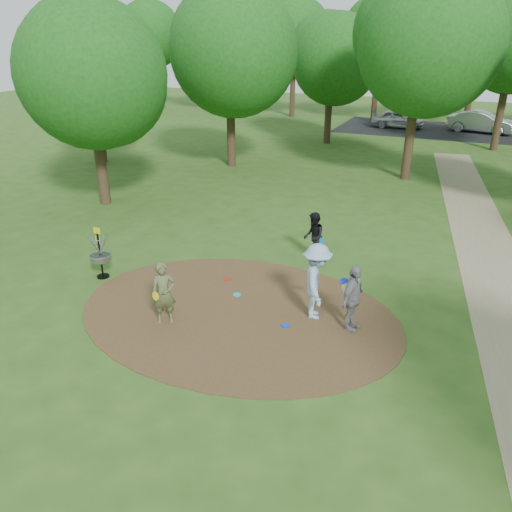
% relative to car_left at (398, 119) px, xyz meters
% --- Properties ---
extents(ground, '(100.00, 100.00, 0.00)m').
position_rel_car_left_xyz_m(ground, '(0.72, -29.72, -0.65)').
color(ground, '#2D5119').
rests_on(ground, ground).
extents(dirt_clearing, '(8.40, 8.40, 0.02)m').
position_rel_car_left_xyz_m(dirt_clearing, '(0.72, -29.72, -0.64)').
color(dirt_clearing, '#47301C').
rests_on(dirt_clearing, ground).
extents(parking_lot, '(14.00, 8.00, 0.01)m').
position_rel_car_left_xyz_m(parking_lot, '(2.72, 0.28, -0.65)').
color(parking_lot, black).
rests_on(parking_lot, ground).
extents(player_observer_with_disc, '(0.69, 0.65, 1.58)m').
position_rel_car_left_xyz_m(player_observer_with_disc, '(-0.72, -30.80, 0.14)').
color(player_observer_with_disc, '#555F37').
rests_on(player_observer_with_disc, ground).
extents(player_throwing_with_disc, '(1.37, 1.43, 1.95)m').
position_rel_car_left_xyz_m(player_throwing_with_disc, '(2.58, -29.09, 0.32)').
color(player_throwing_with_disc, '#93B3DC').
rests_on(player_throwing_with_disc, ground).
extents(player_walking_with_disc, '(0.81, 0.91, 1.56)m').
position_rel_car_left_xyz_m(player_walking_with_disc, '(1.49, -25.83, 0.12)').
color(player_walking_with_disc, black).
rests_on(player_walking_with_disc, ground).
extents(player_waiting_with_disc, '(0.60, 1.04, 1.67)m').
position_rel_car_left_xyz_m(player_waiting_with_disc, '(3.55, -29.33, 0.18)').
color(player_waiting_with_disc, gray).
rests_on(player_waiting_with_disc, ground).
extents(disc_ground_cyan, '(0.22, 0.22, 0.02)m').
position_rel_car_left_xyz_m(disc_ground_cyan, '(0.32, -28.90, -0.63)').
color(disc_ground_cyan, '#18ADC4').
rests_on(disc_ground_cyan, dirt_clearing).
extents(disc_ground_blue, '(0.22, 0.22, 0.02)m').
position_rel_car_left_xyz_m(disc_ground_blue, '(2.07, -29.84, -0.63)').
color(disc_ground_blue, '#0C37D4').
rests_on(disc_ground_blue, dirt_clearing).
extents(disc_ground_red, '(0.22, 0.22, 0.02)m').
position_rel_car_left_xyz_m(disc_ground_red, '(-0.34, -28.16, -0.63)').
color(disc_ground_red, red).
rests_on(disc_ground_red, dirt_clearing).
extents(car_left, '(3.89, 1.67, 1.31)m').
position_rel_car_left_xyz_m(car_left, '(0.00, 0.00, 0.00)').
color(car_left, '#ABADB3').
rests_on(car_left, ground).
extents(car_right, '(4.74, 2.39, 1.49)m').
position_rel_car_left_xyz_m(car_right, '(5.81, 0.39, 0.09)').
color(car_right, '#95989C').
rests_on(car_right, ground).
extents(disc_golf_basket, '(0.63, 0.63, 1.54)m').
position_rel_car_left_xyz_m(disc_golf_basket, '(-3.78, -29.42, 0.22)').
color(disc_golf_basket, black).
rests_on(disc_golf_basket, ground).
extents(tree_ring, '(37.29, 45.35, 9.03)m').
position_rel_car_left_xyz_m(tree_ring, '(2.07, -20.12, 4.56)').
color(tree_ring, '#332316').
rests_on(tree_ring, ground).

